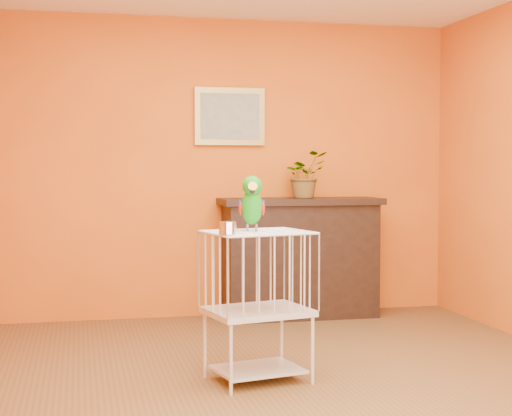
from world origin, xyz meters
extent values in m
plane|color=brown|center=(0.00, 0.00, 0.00)|extent=(4.50, 4.50, 0.00)
plane|color=orange|center=(0.00, 2.25, 1.30)|extent=(4.00, 0.00, 4.00)
plane|color=orange|center=(0.00, -2.25, 1.30)|extent=(4.00, 0.00, 4.00)
cube|color=black|center=(0.58, 2.01, 0.49)|extent=(1.31, 0.44, 0.98)
cube|color=black|center=(0.58, 2.01, 1.01)|extent=(1.40, 0.50, 0.05)
cube|color=black|center=(0.58, 1.81, 0.49)|extent=(0.92, 0.02, 0.49)
cube|color=#521721|center=(0.31, 1.96, 0.38)|extent=(0.05, 0.20, 0.31)
cube|color=#3B5329|center=(0.40, 1.96, 0.38)|extent=(0.05, 0.20, 0.31)
cube|color=#521721|center=(0.50, 1.96, 0.38)|extent=(0.05, 0.20, 0.31)
cube|color=#3B5329|center=(0.60, 1.96, 0.38)|extent=(0.05, 0.20, 0.31)
cube|color=#521721|center=(0.71, 1.96, 0.38)|extent=(0.05, 0.20, 0.31)
imported|color=#26722D|center=(0.62, 2.01, 1.20)|extent=(0.48, 0.50, 0.32)
cube|color=#A6853B|center=(0.00, 2.22, 1.75)|extent=(0.62, 0.03, 0.50)
cube|color=gray|center=(0.00, 2.21, 1.75)|extent=(0.52, 0.01, 0.40)
cube|color=beige|center=(-0.24, 0.08, 0.07)|extent=(0.58, 0.49, 0.02)
cube|color=beige|center=(-0.24, 0.08, 0.43)|extent=(0.68, 0.57, 0.04)
cube|color=beige|center=(-0.24, 0.08, 0.91)|extent=(0.68, 0.57, 0.01)
cylinder|color=beige|center=(-0.46, -0.17, 0.21)|extent=(0.02, 0.02, 0.41)
cylinder|color=beige|center=(0.07, -0.06, 0.21)|extent=(0.02, 0.02, 0.41)
cylinder|color=beige|center=(-0.54, 0.23, 0.21)|extent=(0.02, 0.02, 0.41)
cylinder|color=beige|center=(-0.02, 0.34, 0.21)|extent=(0.02, 0.02, 0.41)
cylinder|color=silver|center=(-0.46, -0.11, 0.96)|extent=(0.10, 0.10, 0.07)
cylinder|color=#59544C|center=(-0.30, 0.12, 0.94)|extent=(0.02, 0.02, 0.05)
cylinder|color=#59544C|center=(-0.24, 0.11, 0.94)|extent=(0.02, 0.02, 0.05)
ellipsoid|color=#1A9212|center=(-0.27, 0.11, 1.07)|extent=(0.16, 0.21, 0.24)
ellipsoid|color=#1A9212|center=(-0.28, 0.07, 1.20)|extent=(0.14, 0.14, 0.12)
cone|color=orange|center=(-0.29, 0.02, 1.18)|extent=(0.07, 0.09, 0.08)
cone|color=black|center=(-0.28, 0.03, 1.16)|extent=(0.03, 0.03, 0.03)
sphere|color=black|center=(-0.32, 0.06, 1.21)|extent=(0.02, 0.02, 0.02)
sphere|color=black|center=(-0.24, 0.05, 1.21)|extent=(0.02, 0.02, 0.02)
ellipsoid|color=#A50C0C|center=(-0.33, 0.13, 1.06)|extent=(0.04, 0.08, 0.08)
ellipsoid|color=navy|center=(-0.20, 0.11, 1.06)|extent=(0.04, 0.08, 0.08)
cone|color=#1A9212|center=(-0.26, 0.19, 0.99)|extent=(0.10, 0.18, 0.13)
camera|label=1|loc=(-1.30, -4.53, 1.31)|focal=55.00mm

